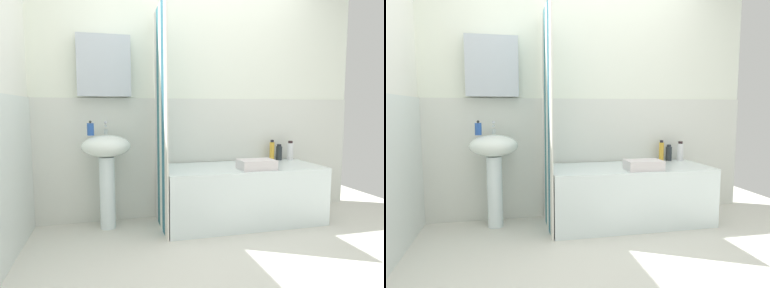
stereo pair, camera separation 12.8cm
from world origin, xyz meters
TOP-DOWN VIEW (x-y plane):
  - ground_plane at (0.00, 0.00)m, footprint 4.80×5.60m
  - wall_back_tiled at (-0.05, 1.26)m, footprint 3.60×0.18m
  - sink at (-0.87, 1.03)m, footprint 0.44×0.34m
  - faucet at (-0.87, 1.11)m, footprint 0.03×0.12m
  - soap_dispenser at (-1.00, 1.03)m, footprint 0.06×0.06m
  - bathtub at (0.38, 0.89)m, footprint 1.53×0.65m
  - shower_curtain at (-0.39, 0.89)m, footprint 0.01×0.65m
  - lotion_bottle at (1.05, 1.13)m, footprint 0.06×0.06m
  - shampoo_bottle at (0.93, 1.16)m, footprint 0.06×0.06m
  - body_wash_bottle at (0.84, 1.14)m, footprint 0.05×0.05m
  - towel_folded at (0.45, 0.70)m, footprint 0.33×0.21m

SIDE VIEW (x-z plane):
  - ground_plane at x=0.00m, z-range -0.04..0.00m
  - bathtub at x=0.38m, z-range 0.00..0.55m
  - towel_folded at x=0.45m, z-range 0.55..0.64m
  - shampoo_bottle at x=0.93m, z-range 0.54..0.71m
  - sink at x=-0.87m, z-range 0.20..1.06m
  - lotion_bottle at x=1.05m, z-range 0.54..0.75m
  - body_wash_bottle at x=0.84m, z-range 0.54..0.76m
  - soap_dispenser at x=-1.00m, z-range 0.85..0.98m
  - faucet at x=-0.87m, z-range 0.86..0.98m
  - shower_curtain at x=-0.39m, z-range 0.00..2.00m
  - wall_back_tiled at x=-0.05m, z-range -0.06..2.34m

